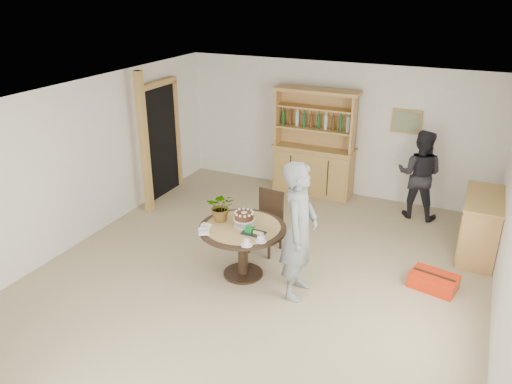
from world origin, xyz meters
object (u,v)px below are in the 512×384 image
object	(u,v)px
sideboard	(480,226)
teen_boy	(299,231)
hutch	(314,159)
red_suitcase	(434,281)
dining_chair	(267,217)
adult_person	(419,174)
dining_table	(243,237)

from	to	relation	value
sideboard	teen_boy	distance (m)	3.02
hutch	red_suitcase	size ratio (longest dim) A/B	3.05
dining_chair	teen_boy	xyz separation A→B (m)	(0.84, -0.93, 0.39)
adult_person	red_suitcase	bearing A→B (deg)	107.89
adult_person	red_suitcase	world-z (taller)	adult_person
sideboard	red_suitcase	bearing A→B (deg)	-111.01
sideboard	dining_chair	xyz separation A→B (m)	(-2.95, -1.18, 0.06)
sideboard	dining_table	distance (m)	3.58
dining_chair	adult_person	xyz separation A→B (m)	(1.89, 2.17, 0.25)
red_suitcase	dining_table	bearing A→B (deg)	-150.59
hutch	adult_person	bearing A→B (deg)	-7.41
dining_chair	adult_person	bearing A→B (deg)	55.27
adult_person	red_suitcase	xyz separation A→B (m)	(0.58, -2.21, -0.68)
hutch	adult_person	xyz separation A→B (m)	(1.98, -0.26, 0.09)
adult_person	dining_chair	bearing A→B (deg)	52.00
hutch	teen_boy	distance (m)	3.49
adult_person	sideboard	bearing A→B (deg)	140.17
dining_table	dining_chair	xyz separation A→B (m)	(0.01, 0.83, -0.07)
hutch	adult_person	size ratio (longest dim) A/B	1.30
red_suitcase	sideboard	bearing A→B (deg)	80.92
dining_table	red_suitcase	bearing A→B (deg)	17.49
teen_boy	adult_person	size ratio (longest dim) A/B	1.18
adult_person	teen_boy	bearing A→B (deg)	74.36
dining_chair	dining_table	bearing A→B (deg)	-84.22
dining_chair	teen_boy	size ratio (longest dim) A/B	0.51
dining_table	teen_boy	size ratio (longest dim) A/B	0.65
red_suitcase	hutch	bearing A→B (deg)	148.01
dining_chair	teen_boy	world-z (taller)	teen_boy
dining_table	hutch	bearing A→B (deg)	91.44
hutch	dining_chair	world-z (taller)	hutch
sideboard	dining_table	bearing A→B (deg)	-145.75
dining_chair	adult_person	world-z (taller)	adult_person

